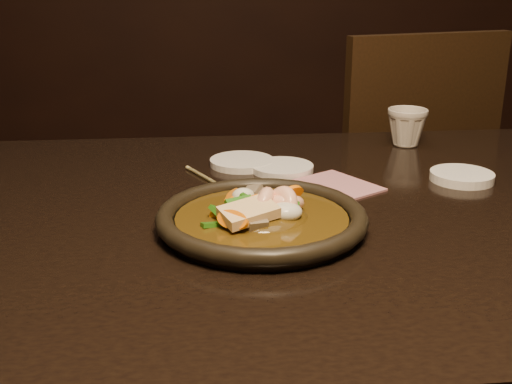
{
  "coord_description": "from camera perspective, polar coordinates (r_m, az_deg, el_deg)",
  "views": [
    {
      "loc": [
        -0.24,
        -0.9,
        1.09
      ],
      "look_at": [
        -0.16,
        -0.07,
        0.8
      ],
      "focal_mm": 45.0,
      "sensor_mm": 36.0,
      "label": 1
    }
  ],
  "objects": [
    {
      "name": "tea_cup",
      "position": [
        1.34,
        13.26,
        5.74
      ],
      "size": [
        0.09,
        0.08,
        0.08
      ],
      "primitive_type": "imported",
      "rotation": [
        0.0,
        0.0,
        -0.09
      ],
      "color": "beige",
      "rests_on": "table"
    },
    {
      "name": "saucer_right",
      "position": [
        1.15,
        2.34,
        2.16
      ],
      "size": [
        0.11,
        0.11,
        0.01
      ],
      "primitive_type": "cylinder",
      "color": "white",
      "rests_on": "table"
    },
    {
      "name": "chair",
      "position": [
        1.78,
        11.89,
        0.02
      ],
      "size": [
        0.54,
        0.54,
        0.95
      ],
      "rotation": [
        0.0,
        0.0,
        3.38
      ],
      "color": "black",
      "rests_on": "floor"
    },
    {
      "name": "saucer_left",
      "position": [
        1.18,
        -1.27,
        2.68
      ],
      "size": [
        0.12,
        0.12,
        0.01
      ],
      "primitive_type": "cylinder",
      "color": "white",
      "rests_on": "table"
    },
    {
      "name": "table",
      "position": [
        1.02,
        8.44,
        -5.19
      ],
      "size": [
        1.6,
        0.9,
        0.75
      ],
      "color": "black",
      "rests_on": "floor"
    },
    {
      "name": "stirfry",
      "position": [
        0.89,
        0.49,
        -1.96
      ],
      "size": [
        0.16,
        0.18,
        0.06
      ],
      "color": "#3B290A",
      "rests_on": "plate"
    },
    {
      "name": "chopsticks",
      "position": [
        1.07,
        -3.41,
        0.66
      ],
      "size": [
        0.11,
        0.21,
        0.01
      ],
      "rotation": [
        0.0,
        0.0,
        0.46
      ],
      "color": "tan",
      "rests_on": "table"
    },
    {
      "name": "plate",
      "position": [
        0.89,
        0.51,
        -2.45
      ],
      "size": [
        0.29,
        0.29,
        0.03
      ],
      "color": "black",
      "rests_on": "table"
    },
    {
      "name": "soy_dish",
      "position": [
        1.15,
        17.82,
        1.33
      ],
      "size": [
        0.11,
        0.11,
        0.02
      ],
      "primitive_type": "cylinder",
      "color": "white",
      "rests_on": "table"
    },
    {
      "name": "napkin",
      "position": [
        1.07,
        6.64,
        0.42
      ],
      "size": [
        0.18,
        0.18,
        0.0
      ],
      "primitive_type": "cube",
      "rotation": [
        0.0,
        0.0,
        0.55
      ],
      "color": "#B06C76",
      "rests_on": "table"
    }
  ]
}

